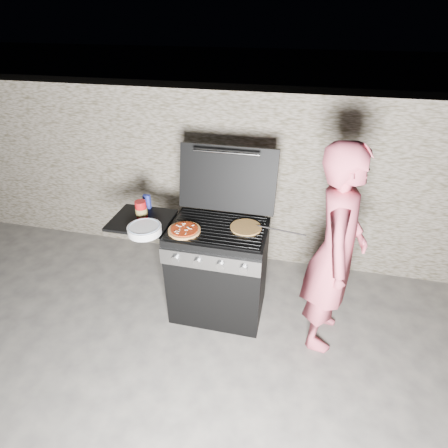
% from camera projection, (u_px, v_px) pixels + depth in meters
% --- Properties ---
extents(ground, '(50.00, 50.00, 0.00)m').
position_uv_depth(ground, '(219.00, 308.00, 3.32)').
color(ground, '#43403E').
extents(stone_wall, '(8.00, 0.35, 1.80)m').
position_uv_depth(stone_wall, '(241.00, 177.00, 3.71)').
color(stone_wall, gray).
rests_on(stone_wall, ground).
extents(gas_grill, '(1.34, 0.79, 0.91)m').
position_uv_depth(gas_grill, '(191.00, 267.00, 3.12)').
color(gas_grill, black).
rests_on(gas_grill, ground).
extents(pizza_topped, '(0.34, 0.34, 0.03)m').
position_uv_depth(pizza_topped, '(184.00, 230.00, 2.78)').
color(pizza_topped, tan).
rests_on(pizza_topped, gas_grill).
extents(pizza_plain, '(0.31, 0.31, 0.01)m').
position_uv_depth(pizza_plain, '(246.00, 227.00, 2.82)').
color(pizza_plain, gold).
rests_on(pizza_plain, gas_grill).
extents(sauce_jar, '(0.13, 0.13, 0.15)m').
position_uv_depth(sauce_jar, '(141.00, 209.00, 2.96)').
color(sauce_jar, '#A41114').
rests_on(sauce_jar, gas_grill).
extents(blue_carton, '(0.06, 0.04, 0.13)m').
position_uv_depth(blue_carton, '(147.00, 202.00, 3.09)').
color(blue_carton, navy).
rests_on(blue_carton, gas_grill).
extents(plate_stack, '(0.31, 0.31, 0.06)m').
position_uv_depth(plate_stack, '(145.00, 230.00, 2.76)').
color(plate_stack, silver).
rests_on(plate_stack, gas_grill).
extents(person, '(0.48, 0.67, 1.73)m').
position_uv_depth(person, '(335.00, 253.00, 2.62)').
color(person, '#D65468').
rests_on(person, ground).
extents(tongs, '(0.41, 0.20, 0.09)m').
position_uv_depth(tongs, '(279.00, 230.00, 2.72)').
color(tongs, black).
rests_on(tongs, gas_grill).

